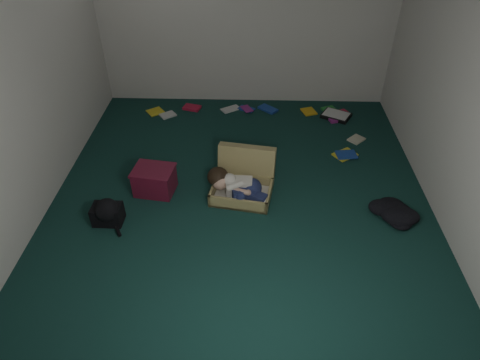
{
  "coord_description": "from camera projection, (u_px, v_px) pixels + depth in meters",
  "views": [
    {
      "loc": [
        0.11,
        -3.52,
        2.97
      ],
      "look_at": [
        0.0,
        -0.15,
        0.35
      ],
      "focal_mm": 32.0,
      "sensor_mm": 36.0,
      "label": 1
    }
  ],
  "objects": [
    {
      "name": "paper_tray",
      "position": [
        336.0,
        115.0,
        5.95
      ],
      "size": [
        0.46,
        0.42,
        0.05
      ],
      "rotation": [
        0.0,
        0.0,
        -0.49
      ],
      "color": "black",
      "rests_on": "floor"
    },
    {
      "name": "suitcase",
      "position": [
        244.0,
        180.0,
        4.61
      ],
      "size": [
        0.72,
        0.7,
        0.46
      ],
      "rotation": [
        0.0,
        0.0,
        -0.17
      ],
      "color": "tan",
      "rests_on": "floor"
    },
    {
      "name": "person",
      "position": [
        237.0,
        186.0,
        4.47
      ],
      "size": [
        0.66,
        0.4,
        0.28
      ],
      "rotation": [
        0.0,
        0.0,
        -0.17
      ],
      "color": "silver",
      "rests_on": "suitcase"
    },
    {
      "name": "backpack",
      "position": [
        107.0,
        214.0,
        4.24
      ],
      "size": [
        0.37,
        0.3,
        0.22
      ],
      "primitive_type": null,
      "rotation": [
        0.0,
        0.0,
        -0.02
      ],
      "color": "black",
      "rests_on": "floor"
    },
    {
      "name": "clothing_pile",
      "position": [
        392.0,
        211.0,
        4.33
      ],
      "size": [
        0.52,
        0.48,
        0.13
      ],
      "primitive_type": null,
      "rotation": [
        0.0,
        0.0,
        0.4
      ],
      "color": "black",
      "rests_on": "floor"
    },
    {
      "name": "maroon_bin",
      "position": [
        155.0,
        180.0,
        4.59
      ],
      "size": [
        0.47,
        0.39,
        0.29
      ],
      "rotation": [
        0.0,
        0.0,
        -0.15
      ],
      "color": "maroon",
      "rests_on": "floor"
    },
    {
      "name": "wall_front",
      "position": [
        226.0,
        294.0,
        2.03
      ],
      "size": [
        4.5,
        0.0,
        4.5
      ],
      "primitive_type": "plane",
      "rotation": [
        -1.57,
        0.0,
        0.0
      ],
      "color": "silver",
      "rests_on": "ground"
    },
    {
      "name": "wall_left",
      "position": [
        19.0,
        83.0,
        3.86
      ],
      "size": [
        0.0,
        4.5,
        4.5
      ],
      "primitive_type": "plane",
      "rotation": [
        1.57,
        0.0,
        1.57
      ],
      "color": "silver",
      "rests_on": "ground"
    },
    {
      "name": "wall_back",
      "position": [
        246.0,
        10.0,
        5.58
      ],
      "size": [
        4.5,
        0.0,
        4.5
      ],
      "primitive_type": "plane",
      "rotation": [
        1.57,
        0.0,
        0.0
      ],
      "color": "silver",
      "rests_on": "ground"
    },
    {
      "name": "book_scatter",
      "position": [
        271.0,
        117.0,
        5.95
      ],
      "size": [
        2.94,
        1.39,
        0.02
      ],
      "color": "yellow",
      "rests_on": "floor"
    },
    {
      "name": "floor",
      "position": [
        240.0,
        197.0,
        4.6
      ],
      "size": [
        4.5,
        4.5,
        0.0
      ],
      "primitive_type": "plane",
      "color": "#12352F",
      "rests_on": "ground"
    },
    {
      "name": "wall_right",
      "position": [
        468.0,
        89.0,
        3.75
      ],
      "size": [
        0.0,
        4.5,
        4.5
      ],
      "primitive_type": "plane",
      "rotation": [
        1.57,
        0.0,
        -1.57
      ],
      "color": "silver",
      "rests_on": "ground"
    }
  ]
}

